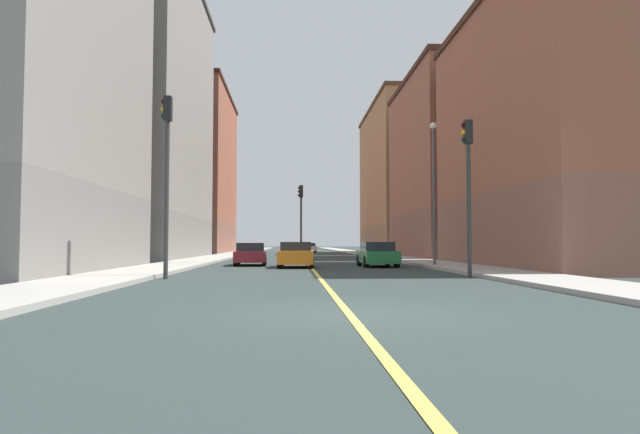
% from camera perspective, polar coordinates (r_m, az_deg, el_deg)
% --- Properties ---
extents(ground_plane, '(400.00, 400.00, 0.00)m').
position_cam_1_polar(ground_plane, '(10.17, 3.00, -10.17)').
color(ground_plane, '#2A3534').
rests_on(ground_plane, ground).
extents(sidewalk_left, '(3.08, 168.00, 0.15)m').
position_cam_1_polar(sidewalk_left, '(59.67, 5.28, -3.96)').
color(sidewalk_left, '#9E9B93').
rests_on(sidewalk_left, ground).
extents(sidewalk_right, '(3.08, 168.00, 0.15)m').
position_cam_1_polar(sidewalk_right, '(59.40, -9.36, -3.94)').
color(sidewalk_right, '#9E9B93').
rests_on(sidewalk_right, ground).
extents(lane_center_stripe, '(0.16, 154.00, 0.01)m').
position_cam_1_polar(lane_center_stripe, '(59.06, -2.02, -4.04)').
color(lane_center_stripe, '#E5D14C').
rests_on(lane_center_stripe, ground).
extents(building_left_near, '(9.51, 17.56, 14.65)m').
position_cam_1_polar(building_left_near, '(32.47, 24.35, 8.16)').
color(building_left_near, brown).
rests_on(building_left_near, ground).
extents(building_left_mid, '(9.51, 16.86, 16.03)m').
position_cam_1_polar(building_left_mid, '(49.65, 14.36, 5.08)').
color(building_left_mid, brown).
rests_on(building_left_mid, ground).
extents(building_left_far, '(9.51, 22.55, 18.89)m').
position_cam_1_polar(building_left_far, '(70.22, 9.15, 3.91)').
color(building_left_far, '#8F6B4F').
rests_on(building_left_far, ground).
extents(building_right_corner, '(9.51, 15.05, 21.02)m').
position_cam_1_polar(building_right_corner, '(28.46, -30.63, 16.49)').
color(building_right_corner, slate).
rests_on(building_right_corner, ground).
extents(building_right_midblock, '(9.51, 20.80, 23.52)m').
position_cam_1_polar(building_right_midblock, '(47.68, -18.66, 10.03)').
color(building_right_midblock, slate).
rests_on(building_right_midblock, ground).
extents(building_right_distant, '(9.51, 20.47, 20.55)m').
position_cam_1_polar(building_right_distant, '(70.63, -13.39, 4.59)').
color(building_right_distant, brown).
rests_on(building_right_distant, ground).
extents(traffic_light_left_near, '(0.40, 0.32, 5.97)m').
position_cam_1_polar(traffic_light_left_near, '(21.13, 15.43, 4.28)').
color(traffic_light_left_near, '#2D2D2D').
rests_on(traffic_light_left_near, ground).
extents(traffic_light_right_near, '(0.40, 0.32, 6.72)m').
position_cam_1_polar(traffic_light_right_near, '(20.63, -15.94, 5.66)').
color(traffic_light_right_near, '#2D2D2D').
rests_on(traffic_light_right_near, ground).
extents(traffic_light_median_far, '(0.40, 0.32, 5.62)m').
position_cam_1_polar(traffic_light_median_far, '(40.00, -2.04, 0.59)').
color(traffic_light_median_far, '#2D2D2D').
rests_on(traffic_light_median_far, ground).
extents(street_lamp_left_near, '(0.36, 0.36, 7.72)m').
position_cam_1_polar(street_lamp_left_near, '(29.78, 11.97, 3.98)').
color(street_lamp_left_near, '#4C4C51').
rests_on(street_lamp_left_near, ground).
extents(car_green, '(1.97, 3.97, 1.37)m').
position_cam_1_polar(car_green, '(30.12, 6.09, -3.98)').
color(car_green, '#1E6B38').
rests_on(car_green, ground).
extents(car_maroon, '(1.94, 4.23, 1.32)m').
position_cam_1_polar(car_maroon, '(31.90, -7.36, -3.95)').
color(car_maroon, maroon).
rests_on(car_maroon, ground).
extents(car_orange, '(1.99, 4.08, 1.37)m').
position_cam_1_polar(car_orange, '(29.02, -2.55, -4.05)').
color(car_orange, orange).
rests_on(car_orange, ground).
extents(car_white, '(2.01, 4.36, 1.32)m').
position_cam_1_polar(car_white, '(76.28, -1.15, -3.27)').
color(car_white, white).
rests_on(car_white, ground).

